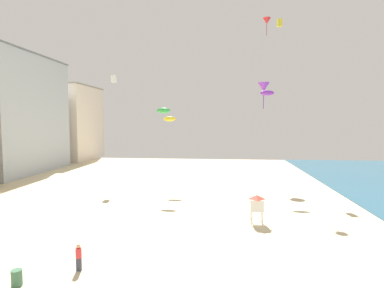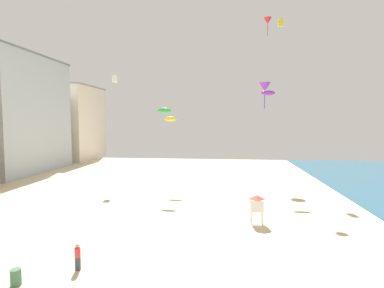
{
  "view_description": "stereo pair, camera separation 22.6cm",
  "coord_description": "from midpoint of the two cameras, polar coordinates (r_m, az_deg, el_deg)",
  "views": [
    {
      "loc": [
        5.04,
        -10.63,
        8.93
      ],
      "look_at": [
        2.4,
        16.82,
        6.83
      ],
      "focal_mm": 28.36,
      "sensor_mm": 36.0,
      "label": 1
    },
    {
      "loc": [
        5.26,
        -10.61,
        8.93
      ],
      "look_at": [
        2.4,
        16.82,
        6.83
      ],
      "focal_mm": 28.36,
      "sensor_mm": 36.0,
      "label": 2
    }
  ],
  "objects": [
    {
      "name": "boardwalk_hotel_mid",
      "position": [
        61.47,
        -31.0,
        4.83
      ],
      "size": [
        12.45,
        19.49,
        20.21
      ],
      "color": "#ADB7C1",
      "rests_on": "ground"
    },
    {
      "name": "boardwalk_hotel_far",
      "position": [
        77.67,
        -22.41,
        3.73
      ],
      "size": [
        13.47,
        14.95,
        17.06
      ],
      "color": "silver",
      "rests_on": "ground"
    },
    {
      "name": "kite_flyer",
      "position": [
        20.41,
        -20.4,
        -19.04
      ],
      "size": [
        0.34,
        0.34,
        1.64
      ],
      "rotation": [
        0.0,
        0.0,
        6.24
      ],
      "color": "#383D4C",
      "rests_on": "ground"
    },
    {
      "name": "lifeguard_stand",
      "position": [
        27.25,
        12.31,
        -10.84
      ],
      "size": [
        1.1,
        1.1,
        2.55
      ],
      "rotation": [
        0.0,
        0.0,
        -0.37
      ],
      "color": "white",
      "rests_on": "ground"
    },
    {
      "name": "beach_trash_bin",
      "position": [
        20.33,
        -29.93,
        -20.9
      ],
      "size": [
        0.56,
        0.56,
        0.9
      ],
      "primitive_type": "cylinder",
      "color": "#3D6B4C",
      "rests_on": "ground"
    },
    {
      "name": "kite_purple_parafoil",
      "position": [
        39.49,
        14.26,
        9.31
      ],
      "size": [
        1.7,
        0.47,
        0.66
      ],
      "color": "purple"
    },
    {
      "name": "kite_purple_delta",
      "position": [
        45.65,
        13.66,
        10.35
      ],
      "size": [
        1.66,
        1.66,
        3.76
      ],
      "color": "purple"
    },
    {
      "name": "kite_yellow_box",
      "position": [
        48.79,
        16.49,
        21.04
      ],
      "size": [
        0.66,
        0.66,
        1.03
      ],
      "color": "yellow"
    },
    {
      "name": "kite_green_parafoil",
      "position": [
        37.17,
        -5.07,
        6.3
      ],
      "size": [
        1.67,
        0.46,
        0.65
      ],
      "color": "green"
    },
    {
      "name": "kite_yellow_parafoil",
      "position": [
        40.37,
        -3.93,
        4.73
      ],
      "size": [
        1.66,
        0.46,
        0.65
      ],
      "color": "yellow"
    },
    {
      "name": "kite_red_delta",
      "position": [
        42.35,
        14.21,
        21.53
      ],
      "size": [
        0.96,
        0.96,
        2.19
      ],
      "color": "red"
    },
    {
      "name": "kite_white_box",
      "position": [
        45.83,
        -14.19,
        11.8
      ],
      "size": [
        0.62,
        0.62,
        0.98
      ],
      "color": "white"
    }
  ]
}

